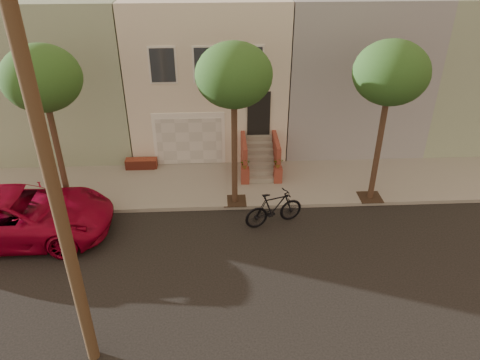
{
  "coord_description": "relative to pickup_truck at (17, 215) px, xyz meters",
  "views": [
    {
      "loc": [
        0.43,
        -11.35,
        9.99
      ],
      "look_at": [
        1.16,
        3.0,
        1.64
      ],
      "focal_mm": 33.89,
      "sensor_mm": 36.0,
      "label": 1
    }
  ],
  "objects": [
    {
      "name": "house_row",
      "position": [
        6.75,
        8.99,
        2.73
      ],
      "size": [
        33.1,
        11.7,
        7.0
      ],
      "color": "beige",
      "rests_on": "sidewalk"
    },
    {
      "name": "pickup_truck",
      "position": [
        0.0,
        0.0,
        0.0
      ],
      "size": [
        6.59,
        3.08,
        1.82
      ],
      "primitive_type": "imported",
      "rotation": [
        0.0,
        0.0,
        1.58
      ],
      "color": "maroon",
      "rests_on": "ground"
    },
    {
      "name": "tree_mid",
      "position": [
        7.75,
        1.7,
        4.34
      ],
      "size": [
        2.7,
        2.57,
        6.3
      ],
      "color": "#2D2116",
      "rests_on": "sidewalk"
    },
    {
      "name": "tree_right",
      "position": [
        13.25,
        1.7,
        4.34
      ],
      "size": [
        2.7,
        2.57,
        6.3
      ],
      "color": "#2D2116",
      "rests_on": "sidewalk"
    },
    {
      "name": "sidewalk",
      "position": [
        6.75,
        3.15,
        -0.84
      ],
      "size": [
        40.0,
        3.7,
        0.15
      ],
      "primitive_type": "cube",
      "color": "gray",
      "rests_on": "ground"
    },
    {
      "name": "tree_left",
      "position": [
        1.25,
        1.7,
        4.34
      ],
      "size": [
        2.7,
        2.57,
        6.3
      ],
      "color": "#2D2116",
      "rests_on": "sidewalk"
    },
    {
      "name": "ground",
      "position": [
        6.75,
        -2.2,
        -0.91
      ],
      "size": [
        90.0,
        90.0,
        0.0
      ],
      "primitive_type": "plane",
      "color": "black",
      "rests_on": "ground"
    },
    {
      "name": "motorcycle",
      "position": [
        9.15,
        0.3,
        -0.23
      ],
      "size": [
        2.37,
        1.33,
        1.37
      ],
      "primitive_type": "imported",
      "rotation": [
        0.0,
        0.0,
        1.89
      ],
      "color": "black",
      "rests_on": "ground"
    }
  ]
}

